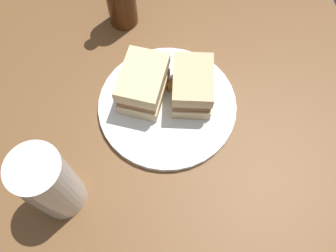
# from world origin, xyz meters

# --- Properties ---
(ground_plane) EXTENTS (6.00, 6.00, 0.00)m
(ground_plane) POSITION_xyz_m (0.00, 0.00, 0.00)
(ground_plane) COLOR black
(dining_table) EXTENTS (1.26, 0.87, 0.78)m
(dining_table) POSITION_xyz_m (0.00, 0.00, 0.39)
(dining_table) COLOR brown
(dining_table) RESTS_ON ground
(plate) EXTENTS (0.27, 0.27, 0.01)m
(plate) POSITION_xyz_m (-0.11, 0.01, 0.79)
(plate) COLOR white
(plate) RESTS_ON dining_table
(sandwich_half_left) EXTENTS (0.12, 0.09, 0.07)m
(sandwich_half_left) POSITION_xyz_m (-0.12, 0.06, 0.83)
(sandwich_half_left) COLOR #CCB284
(sandwich_half_left) RESTS_ON plate
(sandwich_half_right) EXTENTS (0.13, 0.11, 0.07)m
(sandwich_half_right) POSITION_xyz_m (-0.14, -0.03, 0.83)
(sandwich_half_right) COLOR beige
(sandwich_half_right) RESTS_ON plate
(potato_wedge_front) EXTENTS (0.02, 0.04, 0.02)m
(potato_wedge_front) POSITION_xyz_m (-0.16, 0.06, 0.80)
(potato_wedge_front) COLOR #B77F33
(potato_wedge_front) RESTS_ON plate
(potato_wedge_middle) EXTENTS (0.05, 0.02, 0.02)m
(potato_wedge_middle) POSITION_xyz_m (-0.17, 0.01, 0.80)
(potato_wedge_middle) COLOR #B77F33
(potato_wedge_middle) RESTS_ON plate
(potato_wedge_back) EXTENTS (0.05, 0.05, 0.02)m
(potato_wedge_back) POSITION_xyz_m (-0.15, 0.06, 0.80)
(potato_wedge_back) COLOR #AD702D
(potato_wedge_back) RESTS_ON plate
(potato_wedge_left_edge) EXTENTS (0.04, 0.05, 0.02)m
(potato_wedge_left_edge) POSITION_xyz_m (-0.15, 0.04, 0.80)
(potato_wedge_left_edge) COLOR gold
(potato_wedge_left_edge) RESTS_ON plate
(potato_wedge_right_edge) EXTENTS (0.05, 0.04, 0.02)m
(potato_wedge_right_edge) POSITION_xyz_m (-0.17, -0.01, 0.80)
(potato_wedge_right_edge) COLOR gold
(potato_wedge_right_edge) RESTS_ON plate
(pint_glass) EXTENTS (0.08, 0.08, 0.16)m
(pint_glass) POSITION_xyz_m (0.04, -0.19, 0.85)
(pint_glass) COLOR white
(pint_glass) RESTS_ON dining_table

